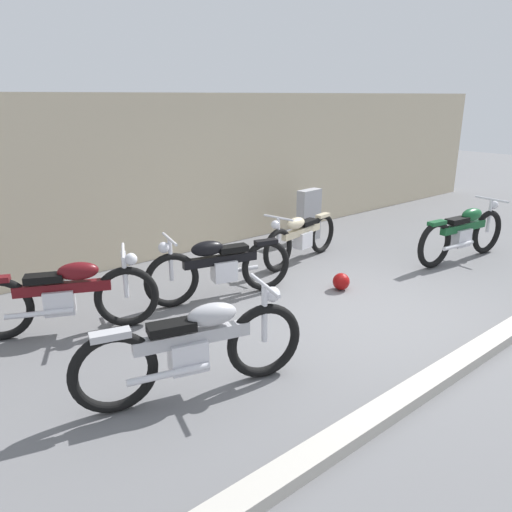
# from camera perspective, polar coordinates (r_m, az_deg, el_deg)

# --- Properties ---
(ground_plane) EXTENTS (40.00, 40.00, 0.00)m
(ground_plane) POSITION_cam_1_polar(r_m,az_deg,el_deg) (6.61, 11.69, -6.61)
(ground_plane) COLOR slate
(building_wall) EXTENTS (18.00, 0.30, 2.76)m
(building_wall) POSITION_cam_1_polar(r_m,az_deg,el_deg) (9.02, -7.40, 9.37)
(building_wall) COLOR beige
(building_wall) RESTS_ON ground_plane
(curb_strip) EXTENTS (18.00, 0.24, 0.12)m
(curb_strip) POSITION_cam_1_polar(r_m,az_deg,el_deg) (5.88, 23.58, -10.48)
(curb_strip) COLOR #B7B2A8
(curb_strip) RESTS_ON ground_plane
(stone_marker) EXTENTS (0.52, 0.23, 1.00)m
(stone_marker) POSITION_cam_1_polar(r_m,az_deg,el_deg) (9.69, 6.11, 4.71)
(stone_marker) COLOR #9E9EA3
(stone_marker) RESTS_ON ground_plane
(helmet) EXTENTS (0.25, 0.25, 0.25)m
(helmet) POSITION_cam_1_polar(r_m,az_deg,el_deg) (7.34, 9.79, -2.92)
(helmet) COLOR maroon
(helmet) RESTS_ON ground_plane
(motorcycle_black) EXTENTS (2.11, 0.78, 0.97)m
(motorcycle_black) POSITION_cam_1_polar(r_m,az_deg,el_deg) (6.84, -4.25, -1.23)
(motorcycle_black) COLOR black
(motorcycle_black) RESTS_ON ground_plane
(motorcycle_cream) EXTENTS (2.00, 0.65, 0.91)m
(motorcycle_cream) POSITION_cam_1_polar(r_m,az_deg,el_deg) (8.39, 5.18, 2.21)
(motorcycle_cream) COLOR black
(motorcycle_cream) RESTS_ON ground_plane
(motorcycle_maroon) EXTENTS (2.03, 1.10, 0.99)m
(motorcycle_maroon) POSITION_cam_1_polar(r_m,az_deg,el_deg) (6.24, -21.12, -4.29)
(motorcycle_maroon) COLOR black
(motorcycle_maroon) RESTS_ON ground_plane
(motorcycle_green) EXTENTS (2.23, 0.62, 1.00)m
(motorcycle_green) POSITION_cam_1_polar(r_m,az_deg,el_deg) (9.15, 22.80, 2.49)
(motorcycle_green) COLOR black
(motorcycle_green) RESTS_ON ground_plane
(motorcycle_silver) EXTENTS (2.19, 0.86, 1.01)m
(motorcycle_silver) POSITION_cam_1_polar(r_m,az_deg,el_deg) (4.71, -7.01, -10.36)
(motorcycle_silver) COLOR black
(motorcycle_silver) RESTS_ON ground_plane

